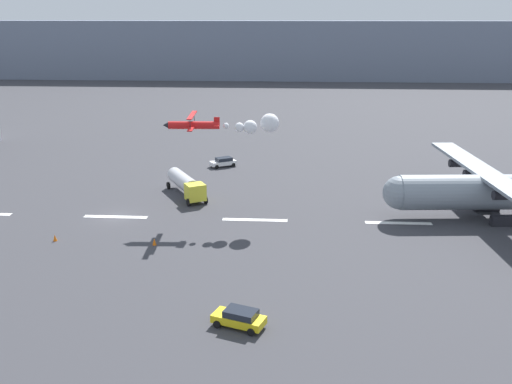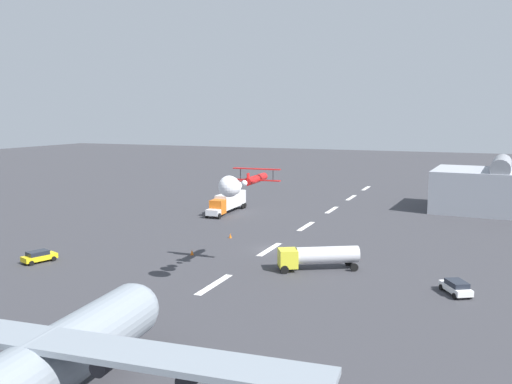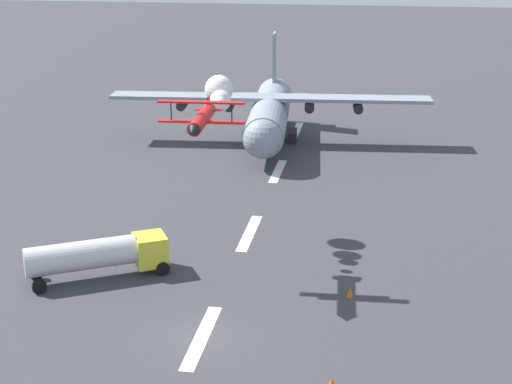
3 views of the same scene
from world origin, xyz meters
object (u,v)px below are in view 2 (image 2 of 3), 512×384
at_px(followme_car_yellow, 39,256).
at_px(cargo_transport_plane, 54,358).
at_px(airport_staff_sedan, 456,287).
at_px(stunt_biplane_red, 239,184).
at_px(fuel_tanker_truck, 317,256).
at_px(semi_truck_orange, 228,202).
at_px(traffic_cone_near, 230,236).
at_px(traffic_cone_far, 192,252).

bearing_deg(followme_car_yellow, cargo_transport_plane, 45.77).
relative_size(cargo_transport_plane, airport_staff_sedan, 8.08).
height_order(stunt_biplane_red, followme_car_yellow, stunt_biplane_red).
bearing_deg(cargo_transport_plane, stunt_biplane_red, -179.89).
height_order(stunt_biplane_red, fuel_tanker_truck, stunt_biplane_red).
bearing_deg(semi_truck_orange, stunt_biplane_red, 27.14).
xyz_separation_m(semi_truck_orange, traffic_cone_near, (19.99, 9.94, -1.74)).
distance_m(fuel_tanker_truck, traffic_cone_near, 20.97).
height_order(followme_car_yellow, traffic_cone_near, followme_car_yellow).
height_order(fuel_tanker_truck, traffic_cone_near, fuel_tanker_truck).
distance_m(stunt_biplane_red, traffic_cone_far, 17.94).
bearing_deg(stunt_biplane_red, traffic_cone_near, -152.17).
distance_m(stunt_biplane_red, followme_car_yellow, 29.71).
bearing_deg(traffic_cone_far, cargo_transport_plane, 16.39).
bearing_deg(cargo_transport_plane, fuel_tanker_truck, 169.87).
relative_size(fuel_tanker_truck, followme_car_yellow, 2.13).
relative_size(semi_truck_orange, traffic_cone_far, 18.55).
bearing_deg(traffic_cone_near, airport_staff_sedan, 66.19).
bearing_deg(fuel_tanker_truck, traffic_cone_far, -91.00).
distance_m(airport_staff_sedan, traffic_cone_near, 36.82).
distance_m(stunt_biplane_red, airport_staff_sedan, 25.91).
bearing_deg(followme_car_yellow, semi_truck_orange, 170.42).
bearing_deg(cargo_transport_plane, followme_car_yellow, -134.23).
distance_m(traffic_cone_near, traffic_cone_far, 11.33).
distance_m(stunt_biplane_red, traffic_cone_near, 25.29).
bearing_deg(airport_staff_sedan, cargo_transport_plane, -33.83).
bearing_deg(semi_truck_orange, followme_car_yellow, -9.58).
distance_m(followme_car_yellow, traffic_cone_near, 27.99).
bearing_deg(semi_truck_orange, airport_staff_sedan, 51.38).
bearing_deg(airport_staff_sedan, stunt_biplane_red, -77.13).
height_order(fuel_tanker_truck, traffic_cone_far, fuel_tanker_truck).
distance_m(fuel_tanker_truck, traffic_cone_far, 17.91).
bearing_deg(airport_staff_sedan, traffic_cone_near, -113.81).
xyz_separation_m(semi_truck_orange, traffic_cone_far, (31.31, 9.49, -1.74)).
height_order(cargo_transport_plane, traffic_cone_far, cargo_transport_plane).
relative_size(fuel_tanker_truck, airport_staff_sedan, 2.15).
relative_size(cargo_transport_plane, semi_truck_orange, 2.66).
bearing_deg(traffic_cone_far, followme_car_yellow, -56.80).
distance_m(cargo_transport_plane, traffic_cone_near, 50.44).
bearing_deg(traffic_cone_near, stunt_biplane_red, 27.83).
bearing_deg(traffic_cone_near, followme_car_yellow, -37.56).
xyz_separation_m(airport_staff_sedan, traffic_cone_near, (-14.86, -33.69, -0.44)).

